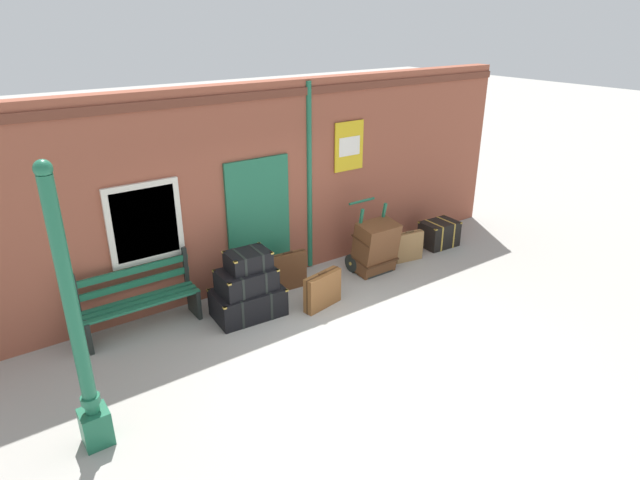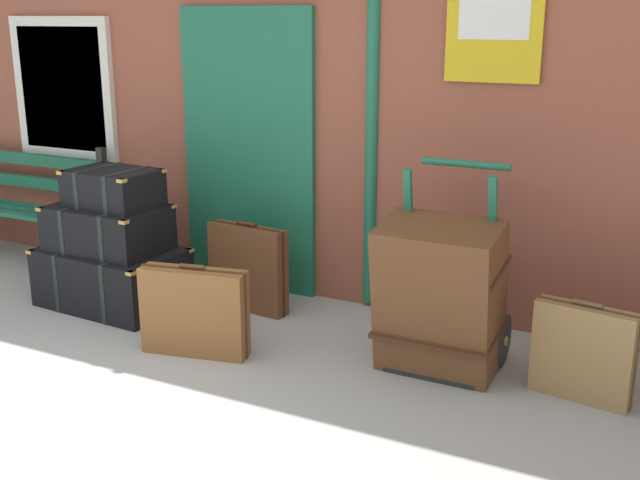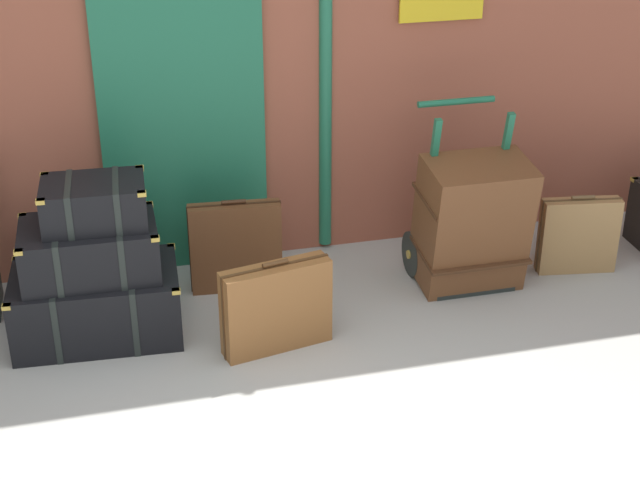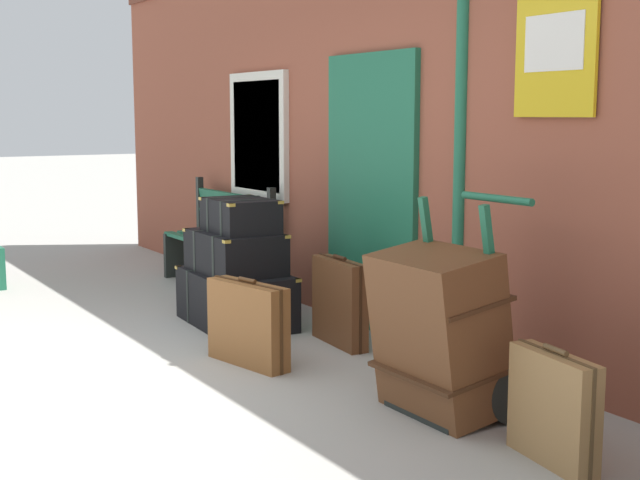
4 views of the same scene
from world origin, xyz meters
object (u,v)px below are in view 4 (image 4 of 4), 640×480
Objects in this scene: steamer_trunk_base at (236,298)px; suitcase_cream at (340,302)px; porters_trolley at (462,362)px; large_brown_trunk at (439,332)px; suitcase_charcoal at (553,409)px; steamer_trunk_top at (241,216)px; suitcase_tan at (248,324)px; platform_bench at (220,242)px; steamer_trunk_middle at (235,252)px.

steamer_trunk_base is 1.60× the size of suitcase_cream.
porters_trolley is 1.29× the size of large_brown_trunk.
large_brown_trunk is 1.62× the size of suitcase_charcoal.
suitcase_tan is at bearing -24.85° from steamer_trunk_top.
platform_bench is at bearing 172.12° from large_brown_trunk.
porters_trolley reaches higher than large_brown_trunk.
suitcase_charcoal is at bearing 0.04° from steamer_trunk_top.
suitcase_cream is at bearing 173.09° from porters_trolley.
steamer_trunk_base is at bearing -24.72° from steamer_trunk_middle.
suitcase_cream is 0.80m from suitcase_tan.
steamer_trunk_middle is (1.39, -0.54, 0.14)m from platform_bench.
porters_trolley is 1.55m from suitcase_tan.
platform_bench reaches higher than suitcase_tan.
steamer_trunk_top reaches higher than suitcase_cream.
platform_bench is 2.33× the size of suitcase_tan.
suitcase_tan is at bearing -22.68° from steamer_trunk_base.
suitcase_cream is at bearing -4.31° from platform_bench.
suitcase_charcoal is (3.28, 0.02, -0.31)m from steamer_trunk_middle.
suitcase_cream reaches higher than suitcase_charcoal.
large_brown_trunk is 1.50m from suitcase_tan.
platform_bench reaches higher than steamer_trunk_top.
steamer_trunk_top is 1.10m from suitcase_cream.
platform_bench is at bearing 158.94° from steamer_trunk_base.
suitcase_charcoal is at bearing 1.53° from large_brown_trunk.
large_brown_trunk is (2.41, -0.02, -0.40)m from steamer_trunk_top.
steamer_trunk_top is at bearing 20.64° from steamer_trunk_middle.
suitcase_tan reaches higher than suitcase_charcoal.
steamer_trunk_top is 3.28m from suitcase_charcoal.
steamer_trunk_base is at bearing -155.00° from steamer_trunk_top.
steamer_trunk_top is 1.24m from suitcase_tan.
steamer_trunk_middle is at bearing -158.92° from suitcase_cream.
steamer_trunk_top is 0.92× the size of suitcase_tan.
steamer_trunk_middle is (-0.01, 0.00, 0.37)m from steamer_trunk_base.
large_brown_trunk is at bearing 0.04° from steamer_trunk_middle.
large_brown_trunk is 1.42× the size of suitcase_cream.
steamer_trunk_base is at bearing -179.90° from large_brown_trunk.
platform_bench is at bearing 158.95° from steamer_trunk_middle.
suitcase_tan is at bearing -168.41° from suitcase_charcoal.
platform_bench is 3.89m from large_brown_trunk.
suitcase_tan is (-1.42, -0.61, 0.00)m from porters_trolley.
porters_trolley is (3.86, -0.36, -0.17)m from platform_bench.
suitcase_tan is (1.04, -0.43, 0.07)m from steamer_trunk_base.
suitcase_tan reaches higher than steamer_trunk_base.
porters_trolley reaches higher than suitcase_cream.
suitcase_charcoal is (0.81, 0.02, -0.20)m from large_brown_trunk.
porters_trolley reaches higher than steamer_trunk_base.
steamer_trunk_top is 2.44m from large_brown_trunk.
suitcase_cream is at bearing 166.79° from large_brown_trunk.
steamer_trunk_base is 2.47m from porters_trolley.
steamer_trunk_base is at bearing -179.54° from suitcase_charcoal.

